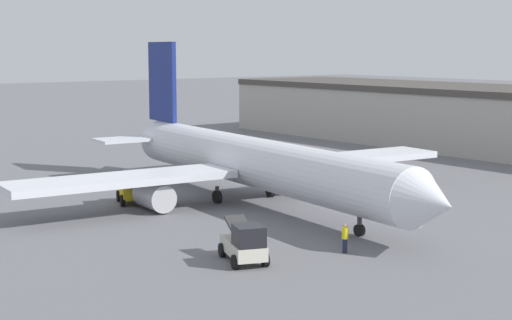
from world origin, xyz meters
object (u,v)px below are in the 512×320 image
(airplane, at_px, (248,161))
(belt_loader_truck, at_px, (245,244))
(baggage_tug, at_px, (133,188))
(ground_crew_worker, at_px, (345,237))

(airplane, bearing_deg, belt_loader_truck, -32.10)
(airplane, height_order, baggage_tug, airplane)
(ground_crew_worker, bearing_deg, airplane, -95.53)
(airplane, height_order, ground_crew_worker, airplane)
(ground_crew_worker, distance_m, baggage_tug, 18.95)
(ground_crew_worker, bearing_deg, belt_loader_truck, -5.44)
(airplane, relative_size, ground_crew_worker, 23.64)
(airplane, xyz_separation_m, ground_crew_worker, (14.58, -4.51, -2.03))
(ground_crew_worker, xyz_separation_m, baggage_tug, (-18.79, -2.45, 0.26))
(airplane, distance_m, ground_crew_worker, 15.39)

